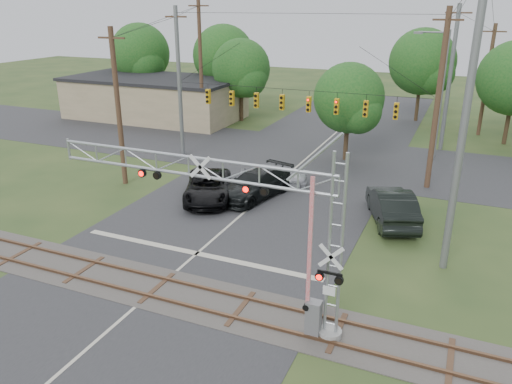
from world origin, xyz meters
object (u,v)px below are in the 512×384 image
at_px(traffic_signal_span, 307,96).
at_px(sedan_silver, 274,176).
at_px(commercial_building, 155,97).
at_px(pickup_black, 208,187).
at_px(car_dark, 255,184).
at_px(streetlight, 439,89).
at_px(crossing_gantry, 243,212).

bearing_deg(traffic_signal_span, sedan_silver, -103.14).
xyz_separation_m(traffic_signal_span, commercial_building, (-20.67, 11.44, -3.41)).
height_order(traffic_signal_span, commercial_building, traffic_signal_span).
bearing_deg(pickup_black, commercial_building, 106.90).
distance_m(traffic_signal_span, commercial_building, 23.87).
bearing_deg(car_dark, traffic_signal_span, 92.55).
height_order(car_dark, commercial_building, commercial_building).
bearing_deg(streetlight, commercial_building, 171.43).
height_order(crossing_gantry, sedan_silver, crossing_gantry).
bearing_deg(car_dark, streetlight, 68.53).
xyz_separation_m(crossing_gantry, streetlight, (4.80, 25.44, 1.02)).
bearing_deg(sedan_silver, traffic_signal_span, -33.57).
distance_m(crossing_gantry, streetlight, 25.91).
height_order(car_dark, sedan_silver, car_dark).
bearing_deg(commercial_building, crossing_gantry, -51.31).
xyz_separation_m(crossing_gantry, traffic_signal_span, (-3.46, 18.36, 1.08)).
relative_size(sedan_silver, streetlight, 0.46).
relative_size(traffic_signal_span, commercial_building, 1.04).
height_order(sedan_silver, commercial_building, commercial_building).
height_order(crossing_gantry, pickup_black, crossing_gantry).
height_order(car_dark, streetlight, streetlight).
xyz_separation_m(commercial_building, streetlight, (28.93, -4.36, 3.34)).
bearing_deg(pickup_black, car_dark, 5.58).
xyz_separation_m(pickup_black, sedan_silver, (2.96, 3.80, -0.05)).
relative_size(car_dark, streetlight, 0.60).
bearing_deg(commercial_building, car_dark, -42.65).
bearing_deg(car_dark, sedan_silver, 95.10).
xyz_separation_m(pickup_black, car_dark, (2.59, 1.49, 0.03)).
height_order(traffic_signal_span, car_dark, traffic_signal_span).
bearing_deg(car_dark, pickup_black, -135.89).
bearing_deg(streetlight, sedan_silver, -129.85).
bearing_deg(pickup_black, crossing_gantry, -79.76).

